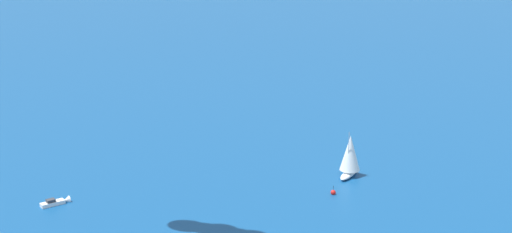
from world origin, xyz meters
name	(u,v)px	position (x,y,z in m)	size (l,w,h in m)	color
sailboat_far_port	(350,155)	(-40.78, -35.41, 4.83)	(7.95, 6.77, 10.58)	white
motorboat_inshore	(57,202)	(21.80, -48.01, 0.48)	(6.33, 2.51, 1.79)	white
marker_buoy	(333,192)	(-32.06, -27.77, 0.39)	(1.10, 1.10, 2.10)	red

